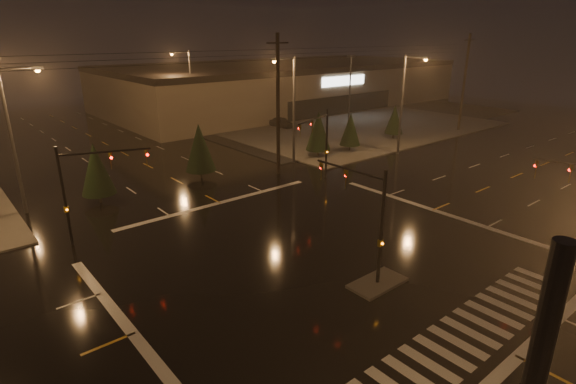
% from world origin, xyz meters
% --- Properties ---
extents(ground, '(140.00, 140.00, 0.00)m').
position_xyz_m(ground, '(0.00, 0.00, 0.00)').
color(ground, black).
rests_on(ground, ground).
extents(sidewalk_ne, '(36.00, 36.00, 0.12)m').
position_xyz_m(sidewalk_ne, '(30.00, 30.00, 0.06)').
color(sidewalk_ne, '#44423D').
rests_on(sidewalk_ne, ground).
extents(median_island, '(3.00, 1.60, 0.15)m').
position_xyz_m(median_island, '(0.00, -4.00, 0.07)').
color(median_island, '#44423D').
rests_on(median_island, ground).
extents(crosswalk, '(15.00, 2.60, 0.01)m').
position_xyz_m(crosswalk, '(0.00, -9.00, 0.01)').
color(crosswalk, beige).
rests_on(crosswalk, ground).
extents(stop_bar_near, '(16.00, 0.50, 0.01)m').
position_xyz_m(stop_bar_near, '(0.00, -11.00, 0.01)').
color(stop_bar_near, beige).
rests_on(stop_bar_near, ground).
extents(stop_bar_far, '(16.00, 0.50, 0.01)m').
position_xyz_m(stop_bar_far, '(0.00, 11.00, 0.01)').
color(stop_bar_far, beige).
rests_on(stop_bar_far, ground).
extents(parking_lot, '(50.00, 24.00, 0.08)m').
position_xyz_m(parking_lot, '(35.00, 28.00, 0.04)').
color(parking_lot, black).
rests_on(parking_lot, ground).
extents(retail_building, '(60.20, 28.30, 7.20)m').
position_xyz_m(retail_building, '(35.00, 45.99, 3.84)').
color(retail_building, '#766654').
rests_on(retail_building, ground).
extents(signal_mast_median, '(0.25, 4.59, 6.00)m').
position_xyz_m(signal_mast_median, '(0.00, -3.07, 3.75)').
color(signal_mast_median, black).
rests_on(signal_mast_median, ground).
extents(signal_mast_ne, '(4.84, 1.86, 6.00)m').
position_xyz_m(signal_mast_ne, '(9.50, 10.14, 3.79)').
color(signal_mast_ne, black).
rests_on(signal_mast_ne, ground).
extents(signal_mast_nw, '(4.84, 1.86, 6.00)m').
position_xyz_m(signal_mast_nw, '(-9.50, 10.14, 3.79)').
color(signal_mast_nw, black).
rests_on(signal_mast_nw, ground).
extents(streetlight_1, '(2.77, 0.32, 10.00)m').
position_xyz_m(streetlight_1, '(-11.18, 18.00, 5.80)').
color(streetlight_1, '#38383A').
rests_on(streetlight_1, ground).
extents(streetlight_3, '(2.77, 0.32, 10.00)m').
position_xyz_m(streetlight_3, '(11.18, 16.00, 5.80)').
color(streetlight_3, '#38383A').
rests_on(streetlight_3, ground).
extents(streetlight_4, '(2.77, 0.32, 10.00)m').
position_xyz_m(streetlight_4, '(11.18, 36.00, 5.80)').
color(streetlight_4, '#38383A').
rests_on(streetlight_4, ground).
extents(streetlight_6, '(0.32, 2.77, 10.00)m').
position_xyz_m(streetlight_6, '(22.00, 11.18, 5.80)').
color(streetlight_6, '#38383A').
rests_on(streetlight_6, ground).
extents(utility_pole_1, '(2.20, 0.32, 12.00)m').
position_xyz_m(utility_pole_1, '(8.00, 14.00, 6.13)').
color(utility_pole_1, black).
rests_on(utility_pole_1, ground).
extents(utility_pole_2, '(2.20, 0.32, 12.00)m').
position_xyz_m(utility_pole_2, '(38.00, 14.00, 6.13)').
color(utility_pole_2, black).
rests_on(utility_pole_2, ground).
extents(conifer_0, '(2.53, 2.53, 4.65)m').
position_xyz_m(conifer_0, '(14.93, 16.18, 2.67)').
color(conifer_0, black).
rests_on(conifer_0, ground).
extents(conifer_1, '(2.18, 2.18, 4.11)m').
position_xyz_m(conifer_1, '(18.98, 15.55, 2.40)').
color(conifer_1, black).
rests_on(conifer_1, ground).
extents(conifer_2, '(2.16, 2.16, 4.07)m').
position_xyz_m(conifer_2, '(27.35, 16.26, 2.38)').
color(conifer_2, black).
rests_on(conifer_2, ground).
extents(conifer_3, '(2.44, 2.44, 4.52)m').
position_xyz_m(conifer_3, '(-6.78, 16.77, 2.61)').
color(conifer_3, black).
rests_on(conifer_3, ground).
extents(conifer_4, '(2.62, 2.62, 4.79)m').
position_xyz_m(conifer_4, '(2.03, 17.30, 2.74)').
color(conifer_4, black).
rests_on(conifer_4, ground).
extents(car_parked, '(1.88, 4.12, 1.37)m').
position_xyz_m(car_parked, '(21.58, 30.34, 0.69)').
color(car_parked, black).
rests_on(car_parked, ground).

